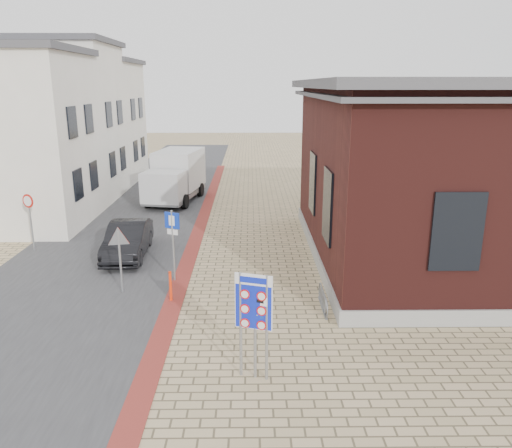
# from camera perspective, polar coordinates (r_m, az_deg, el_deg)

# --- Properties ---
(ground) EXTENTS (120.00, 120.00, 0.00)m
(ground) POSITION_cam_1_polar(r_m,az_deg,el_deg) (13.55, -2.49, -13.63)
(ground) COLOR tan
(ground) RESTS_ON ground
(road_strip) EXTENTS (7.00, 60.00, 0.02)m
(road_strip) POSITION_cam_1_polar(r_m,az_deg,el_deg) (28.24, -12.79, 1.73)
(road_strip) COLOR #38383A
(road_strip) RESTS_ON ground
(curb_strip) EXTENTS (0.60, 40.00, 0.02)m
(curb_strip) POSITION_cam_1_polar(r_m,az_deg,el_deg) (22.92, -6.75, -1.21)
(curb_strip) COLOR maroon
(curb_strip) RESTS_ON ground
(brick_building) EXTENTS (13.00, 13.00, 6.80)m
(brick_building) POSITION_cam_1_polar(r_m,az_deg,el_deg) (20.90, 23.63, 5.72)
(brick_building) COLOR gray
(brick_building) RESTS_ON ground
(townhouse_near) EXTENTS (7.40, 6.40, 8.30)m
(townhouse_near) POSITION_cam_1_polar(r_m,az_deg,el_deg) (26.52, -26.53, 8.73)
(townhouse_near) COLOR silver
(townhouse_near) RESTS_ON ground
(townhouse_mid) EXTENTS (7.40, 6.40, 9.10)m
(townhouse_mid) POSITION_cam_1_polar(r_m,az_deg,el_deg) (31.99, -22.03, 10.87)
(townhouse_mid) COLOR silver
(townhouse_mid) RESTS_ON ground
(townhouse_far) EXTENTS (7.40, 6.40, 8.30)m
(townhouse_far) POSITION_cam_1_polar(r_m,az_deg,el_deg) (37.67, -18.71, 11.13)
(townhouse_far) COLOR silver
(townhouse_far) RESTS_ON ground
(bike_rack) EXTENTS (0.08, 1.80, 0.60)m
(bike_rack) POSITION_cam_1_polar(r_m,az_deg,el_deg) (15.54, 7.67, -8.64)
(bike_rack) COLOR slate
(bike_rack) RESTS_ON ground
(sedan) EXTENTS (1.64, 4.19, 1.36)m
(sedan) POSITION_cam_1_polar(r_m,az_deg,el_deg) (20.44, -14.44, -1.75)
(sedan) COLOR black
(sedan) RESTS_ON ground
(box_truck) EXTENTS (3.09, 5.84, 2.90)m
(box_truck) POSITION_cam_1_polar(r_m,az_deg,el_deg) (29.50, -9.18, 5.46)
(box_truck) COLOR slate
(box_truck) RESTS_ON ground
(border_sign) EXTENTS (0.85, 0.31, 2.58)m
(border_sign) POSITION_cam_1_polar(r_m,az_deg,el_deg) (11.36, -0.27, -9.21)
(border_sign) COLOR gray
(border_sign) RESTS_ON ground
(essen_sign) EXTENTS (0.56, 0.28, 2.20)m
(essen_sign) POSITION_cam_1_polar(r_m,az_deg,el_deg) (11.54, -0.10, -11.05)
(essen_sign) COLOR gray
(essen_sign) RESTS_ON ground
(parking_sign) EXTENTS (0.52, 0.27, 2.54)m
(parking_sign) POSITION_cam_1_polar(r_m,az_deg,el_deg) (17.23, -9.51, -1.05)
(parking_sign) COLOR gray
(parking_sign) RESTS_ON ground
(yield_sign) EXTENTS (0.78, 0.21, 2.20)m
(yield_sign) POSITION_cam_1_polar(r_m,az_deg,el_deg) (16.64, -15.39, -2.27)
(yield_sign) COLOR gray
(yield_sign) RESTS_ON ground
(speed_sign) EXTENTS (0.52, 0.26, 2.39)m
(speed_sign) POSITION_cam_1_polar(r_m,az_deg,el_deg) (22.16, -24.44, 1.14)
(speed_sign) COLOR gray
(speed_sign) RESTS_ON ground
(bollard) EXTENTS (0.12, 0.12, 0.99)m
(bollard) POSITION_cam_1_polar(r_m,az_deg,el_deg) (16.04, -9.74, -7.03)
(bollard) COLOR #F9340D
(bollard) RESTS_ON ground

